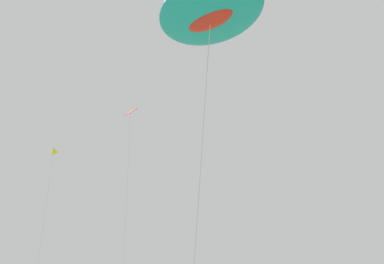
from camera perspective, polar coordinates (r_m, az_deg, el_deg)
big_show_kite at (r=12.89m, az=3.70°, el=20.37°), size 5.36×9.86×11.51m
small_kite_delta_white at (r=27.70m, az=-10.87°, el=2.24°), size 1.36×2.68×15.50m
small_kite_stunt_black at (r=36.80m, az=-23.29°, el=-3.08°), size 1.13×1.64×14.91m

